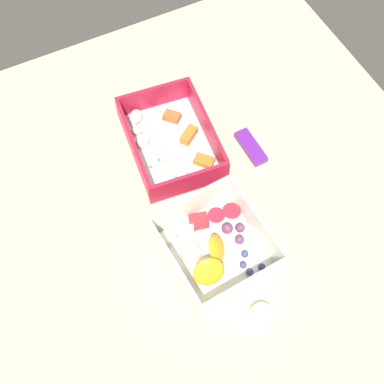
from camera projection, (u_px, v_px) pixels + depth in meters
table_surface at (195, 205)px, 84.53cm from camera, size 80.00×80.00×2.00cm
pasta_container at (170, 142)px, 87.28cm from camera, size 19.89×15.10×5.19cm
fruit_bowl at (214, 247)px, 77.62cm from camera, size 16.40×15.36×6.20cm
candy_bar at (251, 147)px, 88.02cm from camera, size 7.05×2.55×1.20cm
paper_cup_liner at (262, 315)px, 73.96cm from camera, size 3.25×3.25×1.64cm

